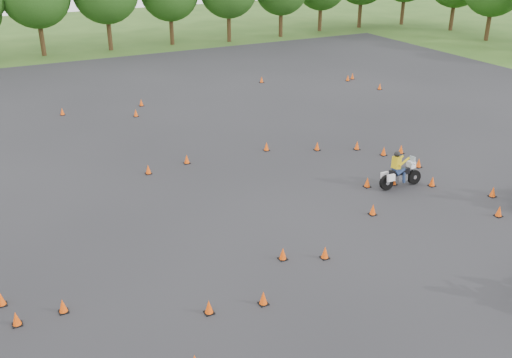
{
  "coord_description": "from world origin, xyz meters",
  "views": [
    {
      "loc": [
        -10.11,
        -15.79,
        11.09
      ],
      "look_at": [
        0.0,
        4.0,
        1.2
      ],
      "focal_mm": 40.0,
      "sensor_mm": 36.0,
      "label": 1
    }
  ],
  "objects": [
    {
      "name": "ground",
      "position": [
        0.0,
        0.0,
        0.0
      ],
      "size": [
        140.0,
        140.0,
        0.0
      ],
      "primitive_type": "plane",
      "color": "#2D5119",
      "rests_on": "ground"
    },
    {
      "name": "rider_yellow",
      "position": [
        6.78,
        2.55,
        0.87
      ],
      "size": [
        2.26,
        0.77,
        1.72
      ],
      "primitive_type": null,
      "rotation": [
        0.0,
        0.0,
        -0.04
      ],
      "color": "gold",
      "rests_on": "ground"
    },
    {
      "name": "asphalt_pad",
      "position": [
        0.0,
        6.0,
        0.01
      ],
      "size": [
        62.0,
        62.0,
        0.0
      ],
      "primitive_type": "plane",
      "color": "black",
      "rests_on": "ground"
    },
    {
      "name": "treeline",
      "position": [
        4.33,
        35.1,
        4.56
      ],
      "size": [
        87.08,
        32.05,
        10.39
      ],
      "color": "#1F4513",
      "rests_on": "ground"
    },
    {
      "name": "traffic_cones",
      "position": [
        0.32,
        6.15,
        0.23
      ],
      "size": [
        36.44,
        32.72,
        0.45
      ],
      "color": "#F14D0A",
      "rests_on": "asphalt_pad"
    }
  ]
}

